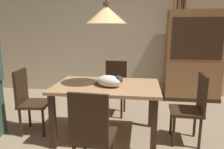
% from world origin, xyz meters
% --- Properties ---
extents(back_wall, '(6.40, 0.10, 2.90)m').
position_xyz_m(back_wall, '(0.00, 2.65, 1.45)').
color(back_wall, beige).
rests_on(back_wall, ground).
extents(dining_table, '(1.40, 0.90, 0.75)m').
position_xyz_m(dining_table, '(-0.07, 0.46, 0.65)').
color(dining_table, tan).
rests_on(dining_table, ground).
extents(chair_left_side, '(0.44, 0.44, 0.93)m').
position_xyz_m(chair_left_side, '(-1.20, 0.45, 0.51)').
color(chair_left_side, '#382316').
rests_on(chair_left_side, ground).
extents(chair_right_side, '(0.41, 0.41, 0.93)m').
position_xyz_m(chair_right_side, '(1.05, 0.46, 0.51)').
color(chair_right_side, '#382316').
rests_on(chair_right_side, ground).
extents(chair_near_front, '(0.43, 0.43, 0.93)m').
position_xyz_m(chair_near_front, '(-0.08, -0.42, 0.51)').
color(chair_near_front, '#382316').
rests_on(chair_near_front, ground).
extents(chair_far_back, '(0.43, 0.43, 0.93)m').
position_xyz_m(chair_far_back, '(-0.07, 1.34, 0.51)').
color(chair_far_back, '#382316').
rests_on(chair_far_back, ground).
extents(cat_sleeping, '(0.41, 0.33, 0.16)m').
position_xyz_m(cat_sleeping, '(-0.02, 0.37, 0.83)').
color(cat_sleeping, silver).
rests_on(cat_sleeping, dining_table).
extents(pendant_lamp, '(0.52, 0.52, 1.30)m').
position_xyz_m(pendant_lamp, '(-0.07, 0.46, 1.66)').
color(pendant_lamp, '#E5B775').
extents(hutch_bookcase, '(1.12, 0.45, 1.85)m').
position_xyz_m(hutch_bookcase, '(1.44, 2.32, 0.89)').
color(hutch_bookcase, olive).
rests_on(hutch_bookcase, ground).
extents(book_yellow_short, '(0.04, 0.20, 0.18)m').
position_xyz_m(book_yellow_short, '(1.02, 2.32, 1.94)').
color(book_yellow_short, gold).
rests_on(book_yellow_short, hutch_bookcase).
extents(book_brown_thick, '(0.06, 0.24, 0.22)m').
position_xyz_m(book_brown_thick, '(1.08, 2.32, 1.96)').
color(book_brown_thick, brown).
rests_on(book_brown_thick, hutch_bookcase).
extents(book_green_slim, '(0.03, 0.20, 0.26)m').
position_xyz_m(book_green_slim, '(1.15, 2.32, 1.98)').
color(book_green_slim, '#427A4C').
rests_on(book_green_slim, hutch_bookcase).
extents(book_red_tall, '(0.04, 0.22, 0.28)m').
position_xyz_m(book_red_tall, '(1.19, 2.32, 1.99)').
color(book_red_tall, '#B73833').
rests_on(book_red_tall, hutch_bookcase).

